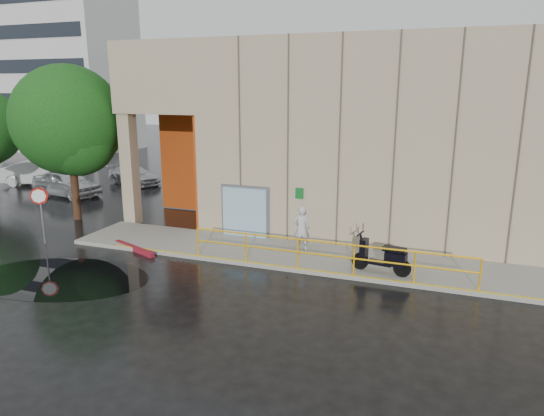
{
  "coord_description": "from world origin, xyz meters",
  "views": [
    {
      "loc": [
        7.72,
        -11.73,
        6.08
      ],
      "look_at": [
        2.43,
        3.0,
        2.19
      ],
      "focal_mm": 32.0,
      "sensor_mm": 36.0,
      "label": 1
    }
  ],
  "objects": [
    {
      "name": "red_curb",
      "position": [
        -3.24,
        3.1,
        0.09
      ],
      "size": [
        2.3,
        1.05,
        0.18
      ],
      "primitive_type": "cube",
      "rotation": [
        0.0,
        0.0,
        -0.38
      ],
      "color": "maroon",
      "rests_on": "ground"
    },
    {
      "name": "ground",
      "position": [
        0.0,
        0.0,
        0.0
      ],
      "size": [
        120.0,
        120.0,
        0.0
      ],
      "primitive_type": "plane",
      "color": "black",
      "rests_on": "ground"
    },
    {
      "name": "person",
      "position": [
        2.93,
        4.82,
        1.02
      ],
      "size": [
        0.75,
        0.65,
        1.73
      ],
      "primitive_type": "imported",
      "rotation": [
        0.0,
        0.0,
        3.59
      ],
      "color": "#B5B5BA",
      "rests_on": "sidewalk"
    },
    {
      "name": "car_c",
      "position": [
        -11.15,
        14.35,
        0.58
      ],
      "size": [
        4.32,
        2.75,
        1.17
      ],
      "primitive_type": "imported",
      "rotation": [
        0.0,
        0.0,
        1.27
      ],
      "color": "silver",
      "rests_on": "ground"
    },
    {
      "name": "distant_building",
      "position": [
        -28.0,
        27.98,
        7.5
      ],
      "size": [
        12.0,
        8.08,
        15.0
      ],
      "color": "#B9B9B4",
      "rests_on": "ground"
    },
    {
      "name": "tree_near",
      "position": [
        -8.41,
        6.1,
        4.46
      ],
      "size": [
        4.98,
        4.98,
        7.15
      ],
      "rotation": [
        0.0,
        0.0,
        0.43
      ],
      "color": "#311C10",
      "rests_on": "ground"
    },
    {
      "name": "building",
      "position": [
        5.1,
        10.98,
        4.21
      ],
      "size": [
        20.0,
        10.17,
        8.0
      ],
      "color": "tan",
      "rests_on": "ground"
    },
    {
      "name": "puddle",
      "position": [
        -3.89,
        -0.03,
        0.0
      ],
      "size": [
        6.49,
        4.59,
        0.01
      ],
      "primitive_type": "cube",
      "rotation": [
        0.0,
        0.0,
        0.16
      ],
      "color": "black",
      "rests_on": "ground"
    },
    {
      "name": "sidewalk",
      "position": [
        4.0,
        4.5,
        0.07
      ],
      "size": [
        20.0,
        3.0,
        0.15
      ],
      "primitive_type": "cube",
      "color": "gray",
      "rests_on": "ground"
    },
    {
      "name": "guardrail",
      "position": [
        4.25,
        3.15,
        0.68
      ],
      "size": [
        9.56,
        0.06,
        1.03
      ],
      "color": "#E9A70C",
      "rests_on": "sidewalk"
    },
    {
      "name": "car_b",
      "position": [
        -16.61,
        12.1,
        0.79
      ],
      "size": [
        5.07,
        3.11,
        1.58
      ],
      "primitive_type": "imported",
      "rotation": [
        0.0,
        0.0,
        1.9
      ],
      "color": "silver",
      "rests_on": "ground"
    },
    {
      "name": "car_a",
      "position": [
        -12.7,
        10.05,
        0.76
      ],
      "size": [
        4.71,
        2.58,
        1.52
      ],
      "primitive_type": "imported",
      "rotation": [
        0.0,
        0.0,
        1.39
      ],
      "color": "silver",
      "rests_on": "ground"
    },
    {
      "name": "scooter",
      "position": [
        6.04,
        3.6,
        1.03
      ],
      "size": [
        2.02,
        0.94,
        1.53
      ],
      "rotation": [
        0.0,
        0.0,
        -0.16
      ],
      "color": "black",
      "rests_on": "sidewalk"
    },
    {
      "name": "stop_sign",
      "position": [
        -7.16,
        2.64,
        1.7
      ],
      "size": [
        0.6,
        0.41,
        2.31
      ],
      "rotation": [
        0.0,
        0.0,
        0.19
      ],
      "color": "slate",
      "rests_on": "ground"
    }
  ]
}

